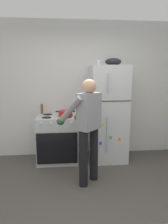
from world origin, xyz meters
The scene contains 9 objects.
ground centered at (0.00, 0.00, 0.00)m, with size 8.00×8.00×0.00m, color #4C4742.
kitchen_wall_back centered at (0.00, 1.95, 1.35)m, with size 6.00×0.10×2.70m, color silver.
refrigerator centered at (0.51, 1.57, 0.91)m, with size 0.68×0.72×1.82m.
stove_range centered at (-0.47, 1.56, 0.44)m, with size 0.76×0.67×0.89m.
person_cook centered at (0.01, 0.70, 0.96)m, with size 0.68×0.71×1.60m.
red_pot centered at (-0.31, 1.52, 0.95)m, with size 0.36×0.26×0.10m.
coffee_mug centered at (0.33, 1.62, 1.87)m, with size 0.11×0.08×0.10m.
pepper_mill centered at (-0.77, 1.77, 0.99)m, with size 0.05×0.05×0.19m, color brown.
mixing_bowl centered at (0.59, 1.57, 1.89)m, with size 0.30×0.30×0.14m, color black.
Camera 1 is at (-0.33, -2.27, 1.67)m, focal length 32.97 mm.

